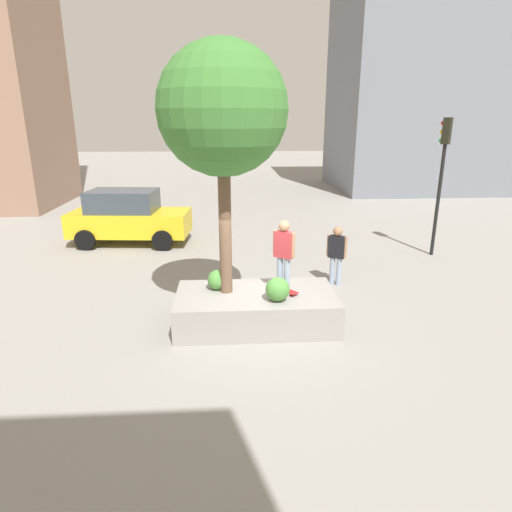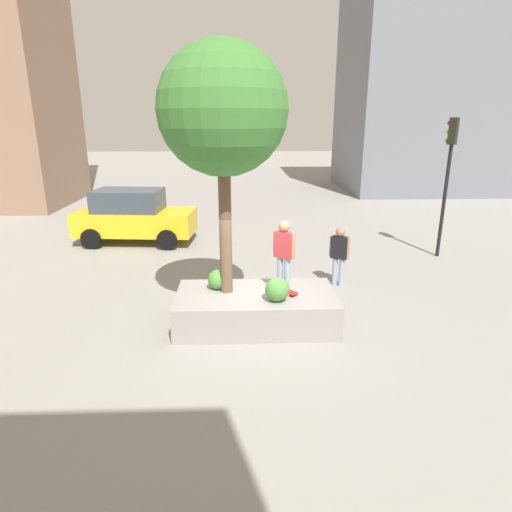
{
  "view_description": "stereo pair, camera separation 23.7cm",
  "coord_description": "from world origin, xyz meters",
  "px_view_note": "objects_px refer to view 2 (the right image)",
  "views": [
    {
      "loc": [
        -0.69,
        -9.22,
        4.58
      ],
      "look_at": [
        -0.1,
        -0.0,
        1.68
      ],
      "focal_mm": 30.33,
      "sensor_mm": 36.0,
      "label": 1
    },
    {
      "loc": [
        -0.45,
        -9.23,
        4.58
      ],
      "look_at": [
        -0.1,
        -0.0,
        1.68
      ],
      "focal_mm": 30.33,
      "sensor_mm": 36.0,
      "label": 2
    }
  ],
  "objects_px": {
    "skateboard": "(283,290)",
    "passerby_with_bag": "(339,252)",
    "skateboarder": "(284,250)",
    "traffic_light_corner": "(449,165)",
    "plaza_tree": "(223,111)",
    "planter_ledge": "(256,309)",
    "taxi_cab": "(134,216)"
  },
  "relations": [
    {
      "from": "passerby_with_bag",
      "to": "taxi_cab",
      "type": "bearing_deg",
      "value": 144.75
    },
    {
      "from": "plaza_tree",
      "to": "skateboard",
      "type": "relative_size",
      "value": 7.22
    },
    {
      "from": "plaza_tree",
      "to": "skateboarder",
      "type": "distance_m",
      "value": 3.25
    },
    {
      "from": "plaza_tree",
      "to": "traffic_light_corner",
      "type": "distance_m",
      "value": 8.96
    },
    {
      "from": "skateboard",
      "to": "passerby_with_bag",
      "type": "relative_size",
      "value": 0.43
    },
    {
      "from": "plaza_tree",
      "to": "passerby_with_bag",
      "type": "relative_size",
      "value": 3.11
    },
    {
      "from": "taxi_cab",
      "to": "skateboard",
      "type": "bearing_deg",
      "value": -55.04
    },
    {
      "from": "planter_ledge",
      "to": "skateboard",
      "type": "bearing_deg",
      "value": 4.23
    },
    {
      "from": "planter_ledge",
      "to": "skateboard",
      "type": "height_order",
      "value": "skateboard"
    },
    {
      "from": "plaza_tree",
      "to": "taxi_cab",
      "type": "distance_m",
      "value": 8.9
    },
    {
      "from": "plaza_tree",
      "to": "traffic_light_corner",
      "type": "bearing_deg",
      "value": 34.29
    },
    {
      "from": "skateboard",
      "to": "taxi_cab",
      "type": "xyz_separation_m",
      "value": [
        -5.08,
        7.27,
        0.22
      ]
    },
    {
      "from": "planter_ledge",
      "to": "skateboarder",
      "type": "relative_size",
      "value": 2.27
    },
    {
      "from": "plaza_tree",
      "to": "taxi_cab",
      "type": "xyz_separation_m",
      "value": [
        -3.77,
        7.15,
        -3.71
      ]
    },
    {
      "from": "skateboard",
      "to": "passerby_with_bag",
      "type": "xyz_separation_m",
      "value": [
        1.83,
        2.38,
        0.16
      ]
    },
    {
      "from": "skateboard",
      "to": "skateboarder",
      "type": "bearing_deg",
      "value": -162.65
    },
    {
      "from": "skateboard",
      "to": "traffic_light_corner",
      "type": "relative_size",
      "value": 0.16
    },
    {
      "from": "skateboard",
      "to": "skateboarder",
      "type": "height_order",
      "value": "skateboarder"
    },
    {
      "from": "planter_ledge",
      "to": "skateboarder",
      "type": "distance_m",
      "value": 1.54
    },
    {
      "from": "skateboard",
      "to": "traffic_light_corner",
      "type": "xyz_separation_m",
      "value": [
        5.98,
        5.08,
        2.34
      ]
    },
    {
      "from": "taxi_cab",
      "to": "traffic_light_corner",
      "type": "xyz_separation_m",
      "value": [
        11.06,
        -2.19,
        2.13
      ]
    },
    {
      "from": "taxi_cab",
      "to": "skateboarder",
      "type": "bearing_deg",
      "value": -55.04
    },
    {
      "from": "plaza_tree",
      "to": "passerby_with_bag",
      "type": "bearing_deg",
      "value": 35.82
    },
    {
      "from": "traffic_light_corner",
      "to": "passerby_with_bag",
      "type": "height_order",
      "value": "traffic_light_corner"
    },
    {
      "from": "skateboarder",
      "to": "passerby_with_bag",
      "type": "relative_size",
      "value": 0.94
    },
    {
      "from": "planter_ledge",
      "to": "plaza_tree",
      "type": "relative_size",
      "value": 0.68
    },
    {
      "from": "skateboard",
      "to": "passerby_with_bag",
      "type": "distance_m",
      "value": 3.01
    },
    {
      "from": "skateboarder",
      "to": "traffic_light_corner",
      "type": "distance_m",
      "value": 7.97
    },
    {
      "from": "taxi_cab",
      "to": "traffic_light_corner",
      "type": "bearing_deg",
      "value": -11.19
    },
    {
      "from": "taxi_cab",
      "to": "traffic_light_corner",
      "type": "relative_size",
      "value": 0.98
    },
    {
      "from": "planter_ledge",
      "to": "taxi_cab",
      "type": "xyz_separation_m",
      "value": [
        -4.45,
        7.31,
        0.66
      ]
    },
    {
      "from": "planter_ledge",
      "to": "taxi_cab",
      "type": "height_order",
      "value": "taxi_cab"
    }
  ]
}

